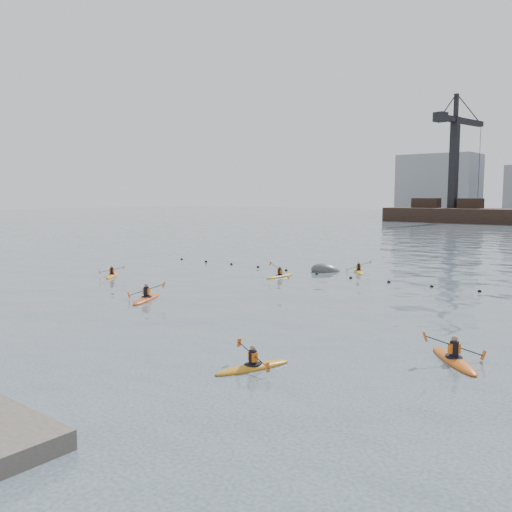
% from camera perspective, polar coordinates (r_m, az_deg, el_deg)
% --- Properties ---
extents(ground, '(400.00, 400.00, 0.00)m').
position_cam_1_polar(ground, '(24.38, -18.96, -8.31)').
color(ground, '#36424F').
rests_on(ground, ground).
extents(float_line, '(33.24, 0.73, 0.24)m').
position_cam_1_polar(float_line, '(41.02, 8.28, -2.07)').
color(float_line, black).
rests_on(float_line, ground).
extents(kayaker_0, '(2.16, 3.35, 1.25)m').
position_cam_1_polar(kayaker_0, '(32.13, -11.45, -4.36)').
color(kayaker_0, '#C34712').
rests_on(kayaker_0, ground).
extents(kayaker_1, '(1.96, 3.04, 0.99)m').
position_cam_1_polar(kayaker_1, '(19.34, -0.34, -11.53)').
color(kayaker_1, '#C07B16').
rests_on(kayaker_1, ground).
extents(kayaker_2, '(2.25, 2.52, 0.93)m').
position_cam_1_polar(kayaker_2, '(41.98, -14.92, -1.95)').
color(kayaker_2, orange).
rests_on(kayaker_2, ground).
extents(kayaker_3, '(2.03, 2.92, 1.21)m').
position_cam_1_polar(kayaker_3, '(40.20, 2.52, -2.10)').
color(kayaker_3, gold).
rests_on(kayaker_3, ground).
extents(kayaker_4, '(2.86, 3.03, 1.28)m').
position_cam_1_polar(kayaker_4, '(21.36, 20.10, -10.15)').
color(kayaker_4, '#C35312').
rests_on(kayaker_4, ground).
extents(kayaker_5, '(2.24, 2.64, 1.07)m').
position_cam_1_polar(kayaker_5, '(43.36, 10.74, -1.58)').
color(kayaker_5, gold).
rests_on(kayaker_5, ground).
extents(mooring_buoy, '(2.89, 2.92, 1.71)m').
position_cam_1_polar(mooring_buoy, '(43.40, 7.37, -1.63)').
color(mooring_buoy, '#3E4043').
rests_on(mooring_buoy, ground).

